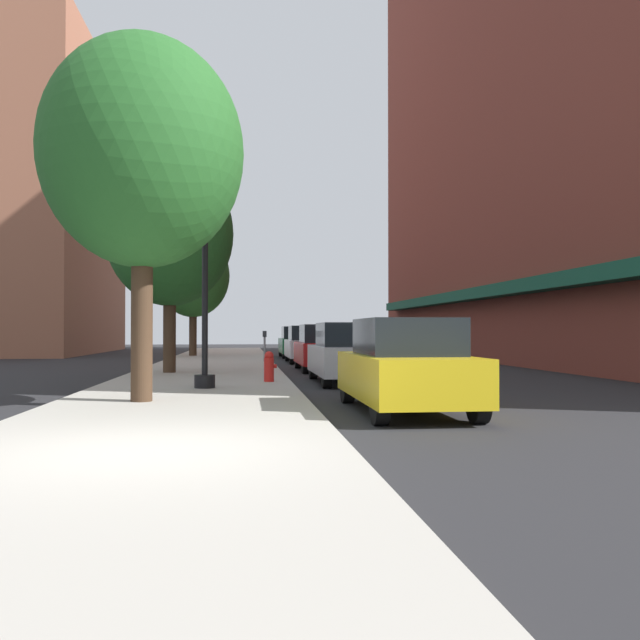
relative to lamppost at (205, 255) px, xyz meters
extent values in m
plane|color=#232326|center=(3.74, 9.93, -3.20)|extent=(90.00, 90.00, 0.00)
cube|color=#A8A399|center=(-0.26, 10.93, -3.14)|extent=(4.80, 50.00, 0.12)
cube|color=brown|center=(14.74, 13.93, 10.33)|extent=(6.00, 40.00, 27.07)
cube|color=#144C38|center=(11.39, 13.93, -0.10)|extent=(0.90, 34.00, 0.50)
cube|color=#9E6047|center=(-11.26, 28.93, 6.44)|extent=(6.00, 18.00, 19.28)
cylinder|color=black|center=(0.00, 0.00, -2.93)|extent=(0.48, 0.48, 0.30)
cylinder|color=black|center=(0.00, 0.00, -0.18)|extent=(0.14, 0.14, 5.20)
sphere|color=silver|center=(0.00, 0.00, 2.60)|extent=(0.44, 0.44, 0.44)
cylinder|color=red|center=(1.55, 1.76, -2.77)|extent=(0.26, 0.26, 0.62)
sphere|color=red|center=(1.55, 1.76, -2.41)|extent=(0.24, 0.24, 0.24)
cylinder|color=red|center=(1.69, 1.76, -2.68)|extent=(0.12, 0.10, 0.10)
cylinder|color=slate|center=(1.79, 13.56, -2.56)|extent=(0.06, 0.06, 1.05)
cube|color=#33383D|center=(1.79, 13.56, -1.90)|extent=(0.14, 0.09, 0.26)
cylinder|color=slate|center=(1.79, 12.58, -2.56)|extent=(0.06, 0.06, 1.05)
cube|color=#33383D|center=(1.79, 12.58, -1.90)|extent=(0.14, 0.09, 0.26)
cylinder|color=#422D1E|center=(-1.76, 20.28, -1.68)|extent=(0.40, 0.40, 2.80)
ellipsoid|color=#2D6B28|center=(-1.76, 20.28, 1.16)|extent=(3.84, 3.84, 4.42)
cylinder|color=#422D1E|center=(-1.44, 5.94, -1.63)|extent=(0.40, 0.40, 2.91)
ellipsoid|color=#235B23|center=(-1.44, 5.94, 1.33)|extent=(4.02, 4.02, 4.62)
cylinder|color=#422D1E|center=(-1.01, -2.84, -1.45)|extent=(0.40, 0.40, 3.27)
ellipsoid|color=#235B23|center=(-1.01, -2.84, 1.61)|extent=(3.80, 3.80, 4.37)
cylinder|color=black|center=(2.96, -2.47, -2.88)|extent=(0.22, 0.64, 0.64)
cylinder|color=black|center=(4.52, -2.47, -2.88)|extent=(0.22, 0.64, 0.64)
cylinder|color=black|center=(2.96, -5.67, -2.88)|extent=(0.22, 0.64, 0.64)
cylinder|color=black|center=(4.52, -5.67, -2.88)|extent=(0.22, 0.64, 0.64)
cube|color=gold|center=(3.74, -4.07, -2.56)|extent=(1.80, 4.30, 0.76)
cube|color=black|center=(3.74, -4.22, -1.86)|extent=(1.56, 2.20, 0.64)
cylinder|color=black|center=(2.96, 4.15, -2.88)|extent=(0.22, 0.64, 0.64)
cylinder|color=black|center=(4.52, 4.15, -2.88)|extent=(0.22, 0.64, 0.64)
cylinder|color=black|center=(2.96, 0.95, -2.88)|extent=(0.22, 0.64, 0.64)
cylinder|color=black|center=(4.52, 0.95, -2.88)|extent=(0.22, 0.64, 0.64)
cube|color=#B2B2BA|center=(3.74, 2.55, -2.56)|extent=(1.80, 4.30, 0.76)
cube|color=black|center=(3.74, 2.40, -1.86)|extent=(1.56, 2.20, 0.64)
cylinder|color=black|center=(2.96, 9.86, -2.88)|extent=(0.22, 0.64, 0.64)
cylinder|color=black|center=(4.52, 9.86, -2.88)|extent=(0.22, 0.64, 0.64)
cylinder|color=black|center=(2.96, 6.66, -2.88)|extent=(0.22, 0.64, 0.64)
cylinder|color=black|center=(4.52, 6.66, -2.88)|extent=(0.22, 0.64, 0.64)
cube|color=red|center=(3.74, 8.26, -2.56)|extent=(1.80, 4.30, 0.76)
cube|color=black|center=(3.74, 8.11, -1.86)|extent=(1.56, 2.20, 0.64)
cylinder|color=black|center=(2.96, 16.01, -2.88)|extent=(0.22, 0.64, 0.64)
cylinder|color=black|center=(4.52, 16.01, -2.88)|extent=(0.22, 0.64, 0.64)
cylinder|color=black|center=(2.96, 12.81, -2.88)|extent=(0.22, 0.64, 0.64)
cylinder|color=black|center=(4.52, 12.81, -2.88)|extent=(0.22, 0.64, 0.64)
cube|color=silver|center=(3.74, 14.41, -2.56)|extent=(1.80, 4.30, 0.76)
cube|color=black|center=(3.74, 14.26, -1.86)|extent=(1.56, 2.20, 0.64)
cylinder|color=black|center=(2.96, 21.64, -2.88)|extent=(0.22, 0.64, 0.64)
cylinder|color=black|center=(4.52, 21.64, -2.88)|extent=(0.22, 0.64, 0.64)
cylinder|color=black|center=(2.96, 18.44, -2.88)|extent=(0.22, 0.64, 0.64)
cylinder|color=black|center=(4.52, 18.44, -2.88)|extent=(0.22, 0.64, 0.64)
cube|color=#196638|center=(3.74, 20.04, -2.56)|extent=(1.80, 4.30, 0.76)
cube|color=black|center=(3.74, 19.89, -1.86)|extent=(1.56, 2.20, 0.64)
camera|label=1|loc=(0.89, -15.77, -1.75)|focal=37.77mm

